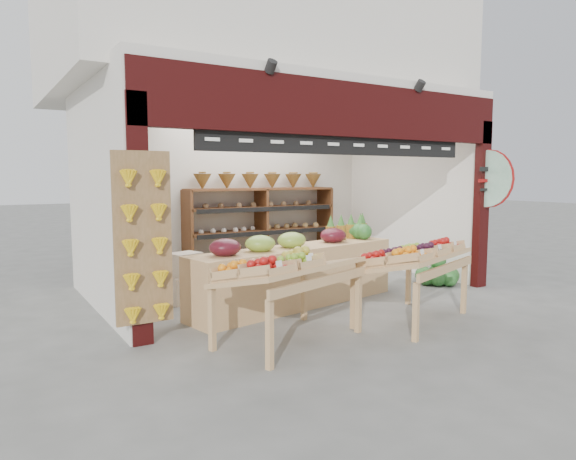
{
  "coord_description": "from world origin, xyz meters",
  "views": [
    {
      "loc": [
        -4.23,
        -6.41,
        1.79
      ],
      "look_at": [
        -0.38,
        -0.2,
        1.02
      ],
      "focal_mm": 32.0,
      "sensor_mm": 36.0,
      "label": 1
    }
  ],
  "objects_px": {
    "back_shelving": "(261,210)",
    "display_table_left": "(281,269)",
    "refrigerator": "(125,236)",
    "display_table_right": "(413,257)",
    "mid_counter": "(296,273)",
    "watermelon_pile": "(437,274)",
    "cardboard_stack": "(195,281)"
  },
  "relations": [
    {
      "from": "back_shelving",
      "to": "display_table_left",
      "type": "height_order",
      "value": "back_shelving"
    },
    {
      "from": "refrigerator",
      "to": "display_table_right",
      "type": "xyz_separation_m",
      "value": [
        2.52,
        -3.79,
        -0.04
      ]
    },
    {
      "from": "display_table_right",
      "to": "mid_counter",
      "type": "bearing_deg",
      "value": 120.37
    },
    {
      "from": "back_shelving",
      "to": "refrigerator",
      "type": "relative_size",
      "value": 1.77
    },
    {
      "from": "back_shelving",
      "to": "watermelon_pile",
      "type": "xyz_separation_m",
      "value": [
        1.93,
        -2.55,
        -0.99
      ]
    },
    {
      "from": "back_shelving",
      "to": "watermelon_pile",
      "type": "height_order",
      "value": "back_shelving"
    },
    {
      "from": "refrigerator",
      "to": "display_table_left",
      "type": "bearing_deg",
      "value": -68.05
    },
    {
      "from": "refrigerator",
      "to": "display_table_left",
      "type": "height_order",
      "value": "refrigerator"
    },
    {
      "from": "mid_counter",
      "to": "display_table_left",
      "type": "height_order",
      "value": "mid_counter"
    },
    {
      "from": "cardboard_stack",
      "to": "mid_counter",
      "type": "xyz_separation_m",
      "value": [
        1.06,
        -1.09,
        0.19
      ]
    },
    {
      "from": "cardboard_stack",
      "to": "display_table_right",
      "type": "relative_size",
      "value": 0.59
    },
    {
      "from": "display_table_right",
      "to": "watermelon_pile",
      "type": "bearing_deg",
      "value": 34.46
    },
    {
      "from": "back_shelving",
      "to": "watermelon_pile",
      "type": "bearing_deg",
      "value": -52.88
    },
    {
      "from": "refrigerator",
      "to": "cardboard_stack",
      "type": "distance_m",
      "value": 1.57
    },
    {
      "from": "refrigerator",
      "to": "mid_counter",
      "type": "relative_size",
      "value": 0.5
    },
    {
      "from": "mid_counter",
      "to": "watermelon_pile",
      "type": "height_order",
      "value": "mid_counter"
    },
    {
      "from": "back_shelving",
      "to": "refrigerator",
      "type": "xyz_separation_m",
      "value": [
        -2.53,
        -0.08,
        -0.33
      ]
    },
    {
      "from": "back_shelving",
      "to": "display_table_left",
      "type": "xyz_separation_m",
      "value": [
        -1.84,
        -3.76,
        -0.37
      ]
    },
    {
      "from": "cardboard_stack",
      "to": "display_table_right",
      "type": "xyz_separation_m",
      "value": [
        1.87,
        -2.48,
        0.54
      ]
    },
    {
      "from": "display_table_left",
      "to": "cardboard_stack",
      "type": "bearing_deg",
      "value": 91.11
    },
    {
      "from": "display_table_left",
      "to": "watermelon_pile",
      "type": "relative_size",
      "value": 2.63
    },
    {
      "from": "display_table_right",
      "to": "back_shelving",
      "type": "bearing_deg",
      "value": 89.86
    },
    {
      "from": "watermelon_pile",
      "to": "cardboard_stack",
      "type": "bearing_deg",
      "value": 163.21
    },
    {
      "from": "display_table_left",
      "to": "display_table_right",
      "type": "height_order",
      "value": "display_table_left"
    },
    {
      "from": "back_shelving",
      "to": "refrigerator",
      "type": "height_order",
      "value": "back_shelving"
    },
    {
      "from": "back_shelving",
      "to": "display_table_right",
      "type": "xyz_separation_m",
      "value": [
        -0.01,
        -3.87,
        -0.37
      ]
    },
    {
      "from": "display_table_left",
      "to": "watermelon_pile",
      "type": "bearing_deg",
      "value": 17.93
    },
    {
      "from": "display_table_left",
      "to": "back_shelving",
      "type": "bearing_deg",
      "value": 63.97
    },
    {
      "from": "cardboard_stack",
      "to": "mid_counter",
      "type": "relative_size",
      "value": 0.32
    },
    {
      "from": "mid_counter",
      "to": "watermelon_pile",
      "type": "xyz_separation_m",
      "value": [
        2.75,
        -0.06,
        -0.27
      ]
    },
    {
      "from": "cardboard_stack",
      "to": "mid_counter",
      "type": "bearing_deg",
      "value": -45.8
    },
    {
      "from": "cardboard_stack",
      "to": "mid_counter",
      "type": "height_order",
      "value": "mid_counter"
    }
  ]
}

